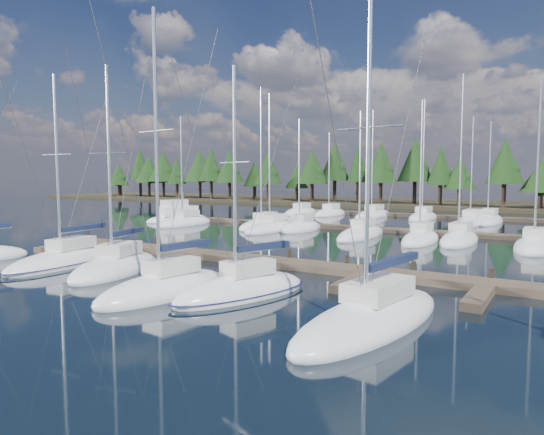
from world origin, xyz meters
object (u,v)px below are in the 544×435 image
Objects in this scene: front_sailboat_4 at (242,291)px; front_sailboat_5 at (372,319)px; front_sailboat_3 at (166,289)px; front_sailboat_2 at (116,268)px; front_sailboat_1 at (67,261)px; main_dock at (276,264)px; motor_yacht_left at (177,217)px.

front_sailboat_5 is (6.77, -1.13, -0.00)m from front_sailboat_4.
front_sailboat_5 is (10.05, 0.50, -0.02)m from front_sailboat_3.
front_sailboat_3 reaches higher than front_sailboat_2.
front_sailboat_1 is 1.11× the size of front_sailboat_4.
front_sailboat_4 reaches higher than main_dock.
front_sailboat_2 reaches higher than main_dock.
front_sailboat_2 is at bearing 175.18° from front_sailboat_4.
front_sailboat_3 is 39.14m from motor_yacht_left.
front_sailboat_5 is at bearing -6.75° from front_sailboat_2.
main_dock is 7.46m from front_sailboat_4.
front_sailboat_5 reaches higher than front_sailboat_4.
front_sailboat_2 is at bearing 173.25° from front_sailboat_5.
main_dock is 3.87× the size of front_sailboat_4.
front_sailboat_1 is 30.71m from motor_yacht_left.
front_sailboat_1 is at bearing -179.98° from front_sailboat_2.
front_sailboat_2 reaches higher than front_sailboat_4.
front_sailboat_2 is at bearing 0.02° from front_sailboat_1.
main_dock is at bearing 27.85° from front_sailboat_1.
main_dock is 3.30× the size of front_sailboat_5.
front_sailboat_3 is at bearing -153.65° from front_sailboat_4.
front_sailboat_3 is 1.23× the size of front_sailboat_4.
front_sailboat_1 is 0.91× the size of front_sailboat_3.
front_sailboat_1 is at bearing 167.47° from front_sailboat_3.
main_dock is 9.54m from front_sailboat_2.
front_sailboat_4 is 1.22× the size of motor_yacht_left.
front_sailboat_1 reaches higher than main_dock.
front_sailboat_4 is 6.86m from front_sailboat_5.
front_sailboat_2 is 9.65m from front_sailboat_4.
front_sailboat_3 is 1.05× the size of front_sailboat_5.
front_sailboat_3 is (6.34, -2.44, 0.02)m from front_sailboat_2.
front_sailboat_4 is at bearing -42.99° from motor_yacht_left.
motor_yacht_left is (-19.85, 26.66, 0.21)m from front_sailboat_2.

